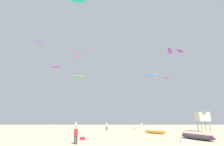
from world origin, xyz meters
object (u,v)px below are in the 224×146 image
person_right (76,125)px  kite_aloft_1 (78,1)px  kite_aloft_6 (152,74)px  kite_aloft_7 (180,51)px  person_foreground (76,134)px  kite_aloft_3 (79,76)px  gear_bag (183,141)px  person_midground (107,126)px  kite_aloft_5 (79,56)px  kite_grounded_mid (197,137)px  cooler_box (82,139)px  kite_aloft_2 (56,67)px  lifeguard_tower (202,115)px  kite_grounded_near (155,132)px  person_left (141,126)px  kite_aloft_8 (170,51)px  kite_aloft_0 (167,78)px  kite_aloft_4 (39,42)px

person_right → kite_aloft_1: kite_aloft_1 is taller
kite_aloft_6 → kite_aloft_7: size_ratio=1.30×
person_foreground → kite_aloft_3: 29.08m
gear_bag → kite_aloft_1: (-14.19, 10.16, 24.95)m
person_midground → kite_aloft_5: 25.63m
kite_grounded_mid → cooler_box: size_ratio=9.62×
person_midground → kite_aloft_3: 15.20m
person_right → kite_aloft_2: (-7.69, 6.41, 14.92)m
kite_grounded_mid → kite_aloft_5: size_ratio=1.87×
gear_bag → kite_aloft_6: size_ratio=0.13×
kite_aloft_5 → kite_aloft_6: size_ratio=0.67×
kite_aloft_3 → lifeguard_tower: bearing=-19.4°
kite_grounded_mid → kite_aloft_1: (-16.84, 7.52, 24.81)m
kite_aloft_2 → lifeguard_tower: bearing=-17.0°
kite_grounded_mid → gear_bag: kite_grounded_mid is taller
kite_grounded_mid → cooler_box: bearing=-177.2°
kite_grounded_near → person_left: bearing=101.2°
person_left → kite_aloft_3: (-14.79, 6.73, 12.13)m
gear_bag → kite_aloft_6: 40.28m
kite_grounded_mid → kite_aloft_2: kite_aloft_2 is taller
lifeguard_tower → kite_aloft_3: (-26.17, 9.24, 10.04)m
person_left → kite_grounded_mid: size_ratio=0.31×
person_foreground → gear_bag: person_foreground is taller
person_midground → kite_aloft_8: bearing=102.1°
kite_grounded_near → kite_aloft_0: (9.80, 22.14, 14.45)m
lifeguard_tower → kite_aloft_6: bearing=101.2°
lifeguard_tower → kite_aloft_4: size_ratio=1.41×
gear_bag → kite_aloft_2: bearing=132.3°
person_right → kite_aloft_4: kite_aloft_4 is taller
gear_bag → kite_aloft_0: bearing=74.1°
kite_aloft_1 → person_right: bearing=96.5°
cooler_box → kite_aloft_1: size_ratio=0.17×
kite_aloft_0 → kite_aloft_8: bearing=-104.7°
gear_bag → kite_grounded_near: bearing=91.5°
person_midground → kite_aloft_7: size_ratio=0.47×
kite_aloft_1 → kite_grounded_mid: bearing=-24.1°
person_left → kite_aloft_5: bearing=156.8°
kite_aloft_8 → cooler_box: bearing=-141.0°
person_left → kite_aloft_4: bearing=-178.5°
gear_bag → kite_aloft_8: size_ratio=0.16×
person_left → kite_aloft_6: kite_aloft_6 is taller
person_right → gear_bag: size_ratio=3.14×
kite_aloft_0 → kite_grounded_near: bearing=-113.9°
person_midground → kite_aloft_6: 27.15m
kite_aloft_1 → kite_aloft_0: bearing=44.3°
kite_grounded_mid → kite_aloft_0: 34.56m
person_midground → person_right: bearing=-50.5°
person_left → kite_aloft_0: 23.60m
person_right → kite_grounded_near: person_right is taller
person_midground → lifeguard_tower: size_ratio=0.38×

